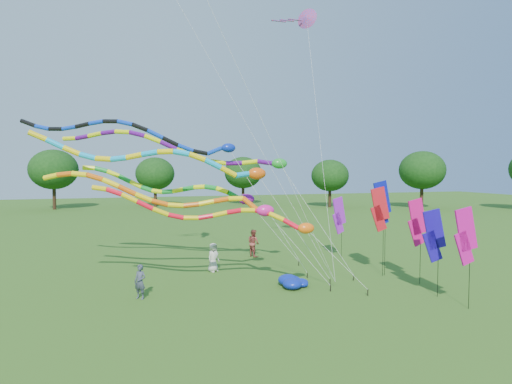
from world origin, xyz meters
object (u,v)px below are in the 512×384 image
object	(u,v)px
tube_kite_orange	(186,198)
blue_nylon_heap	(293,281)
person_c	(253,243)
tube_kite_red	(228,215)
person_b	(140,282)
person_a	(213,257)

from	to	relation	value
tube_kite_orange	blue_nylon_heap	xyz separation A→B (m)	(5.25, -0.71, -4.29)
blue_nylon_heap	person_c	distance (m)	7.77
tube_kite_red	blue_nylon_heap	world-z (taller)	tube_kite_red
tube_kite_red	tube_kite_orange	world-z (taller)	tube_kite_orange
tube_kite_red	person_b	size ratio (longest dim) A/B	7.65
tube_kite_red	person_a	size ratio (longest dim) A/B	7.24
person_a	person_c	size ratio (longest dim) A/B	0.90
tube_kite_red	tube_kite_orange	distance (m)	2.21
person_b	tube_kite_red	bearing A→B (deg)	33.36
tube_kite_orange	person_c	bearing A→B (deg)	69.44
blue_nylon_heap	person_a	size ratio (longest dim) A/B	1.05
tube_kite_red	person_b	world-z (taller)	tube_kite_red
tube_kite_orange	person_c	world-z (taller)	tube_kite_orange
tube_kite_red	blue_nylon_heap	size ratio (longest dim) A/B	6.91
tube_kite_red	person_b	distance (m)	5.03
blue_nylon_heap	person_a	distance (m)	5.38
blue_nylon_heap	tube_kite_orange	bearing A→B (deg)	172.29
tube_kite_orange	blue_nylon_heap	bearing A→B (deg)	9.88
tube_kite_orange	person_b	world-z (taller)	tube_kite_orange
person_b	blue_nylon_heap	bearing A→B (deg)	37.48
tube_kite_red	tube_kite_orange	bearing A→B (deg)	172.77
person_a	person_b	distance (m)	5.94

